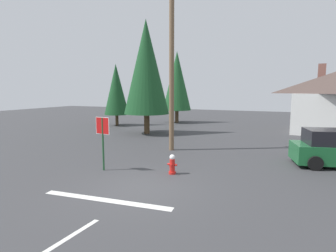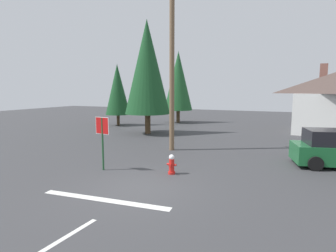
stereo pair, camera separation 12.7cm
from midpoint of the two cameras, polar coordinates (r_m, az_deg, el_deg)
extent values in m
cube|color=#38383A|center=(10.16, -6.49, -12.87)|extent=(80.00, 80.00, 0.10)
cube|color=silver|center=(9.24, -13.26, -14.78)|extent=(4.50, 0.69, 0.01)
cylinder|color=#1E4C28|center=(12.21, -13.67, -3.70)|extent=(0.08, 0.08, 2.31)
cube|color=white|center=(12.08, -13.78, 0.05)|extent=(0.74, 0.11, 0.74)
cube|color=red|center=(12.08, -13.78, 0.05)|extent=(0.70, 0.12, 0.70)
cylinder|color=red|center=(11.61, 0.57, -9.69)|extent=(0.30, 0.30, 0.10)
cylinder|color=red|center=(11.52, 0.57, -8.16)|extent=(0.22, 0.22, 0.54)
sphere|color=white|center=(11.43, 0.58, -6.53)|extent=(0.24, 0.24, 0.24)
cylinder|color=red|center=(11.57, -0.16, -7.95)|extent=(0.10, 0.09, 0.09)
cylinder|color=red|center=(11.45, 1.31, -8.12)|extent=(0.10, 0.09, 0.09)
cylinder|color=red|center=(11.37, 0.26, -8.23)|extent=(0.11, 0.10, 0.11)
cylinder|color=brown|center=(15.79, 0.53, 12.75)|extent=(0.28, 0.28, 9.86)
cube|color=brown|center=(27.21, 29.25, 9.26)|extent=(0.66, 0.66, 1.88)
cube|color=black|center=(14.61, 31.42, -1.99)|extent=(2.85, 2.13, 0.68)
cylinder|color=black|center=(15.28, 26.04, -5.22)|extent=(0.67, 0.36, 0.64)
cylinder|color=black|center=(13.59, 28.09, -6.85)|extent=(0.67, 0.36, 0.64)
cylinder|color=#4C3823|center=(27.79, -10.72, 1.26)|extent=(0.30, 0.30, 1.09)
cone|color=#194723|center=(27.63, -10.87, 7.50)|extent=(2.42, 2.42, 4.96)
cylinder|color=#4C3823|center=(29.65, 1.72, 2.03)|extent=(0.38, 0.38, 1.37)
cone|color=#1E5128|center=(29.53, 1.75, 9.38)|extent=(3.03, 3.03, 6.22)
cylinder|color=#4C3823|center=(22.15, -4.60, 0.50)|extent=(0.45, 0.45, 1.61)
cone|color=#194723|center=(22.06, -4.73, 12.13)|extent=(3.58, 3.58, 7.35)
camera|label=1|loc=(0.06, -90.26, -0.03)|focal=29.26mm
camera|label=2|loc=(0.06, 89.74, 0.03)|focal=29.26mm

